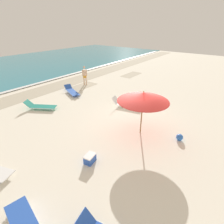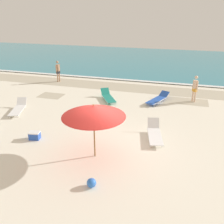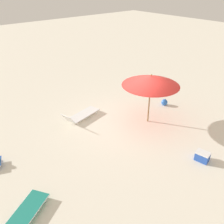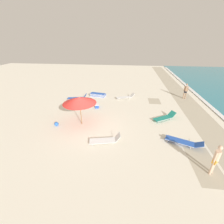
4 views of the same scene
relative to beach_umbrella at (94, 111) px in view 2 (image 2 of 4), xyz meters
The scene contains 11 objects.
ground_plane 2.29m from the beach_umbrella, 53.77° to the left, with size 60.00×60.00×0.16m.
ocean_water 21.38m from the beach_umbrella, 88.63° to the left, with size 60.00×18.92×0.07m.
beach_umbrella is the anchor object (origin of this frame).
sun_lounger_under_umbrella 7.22m from the beach_umbrella, 102.52° to the left, with size 1.60×2.07×0.56m.
sun_lounger_beside_umbrella 7.83m from the beach_umbrella, 76.59° to the left, with size 1.41×2.33×0.47m.
sun_lounger_near_water_right 3.68m from the beach_umbrella, 46.61° to the left, with size 1.03×2.13×0.63m.
sun_lounger_mid_beach_solo 7.17m from the beach_umbrella, 151.31° to the left, with size 1.26×2.17×0.57m.
beachgoer_wading_adult 9.11m from the beach_umbrella, 63.44° to the left, with size 0.33×0.36×1.76m.
beachgoer_shoreline_child 12.21m from the beach_umbrella, 124.39° to the left, with size 0.27×0.43×1.76m.
beach_ball 2.72m from the beach_umbrella, 73.62° to the right, with size 0.33×0.33×0.33m.
cooler_box 3.79m from the beach_umbrella, 169.63° to the left, with size 0.55×0.44×0.37m.
Camera 2 is at (2.69, -9.12, 5.75)m, focal length 40.00 mm.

